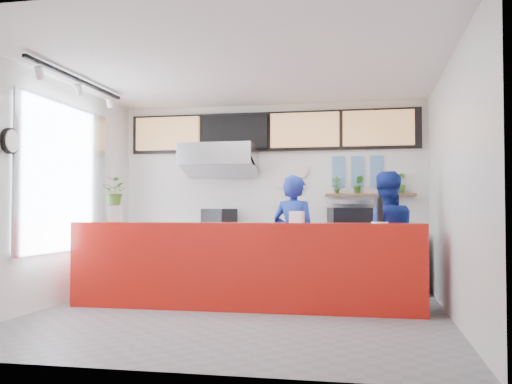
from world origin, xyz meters
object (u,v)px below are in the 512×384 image
Objects in this scene: service_counter at (244,266)px; espresso_machine at (350,221)px; staff_right at (385,238)px; staff_center at (294,239)px; pepper_mill at (380,209)px; panini_oven at (219,221)px.

espresso_machine is at bearing 54.50° from service_counter.
staff_right is (1.79, 0.58, 0.34)m from service_counter.
pepper_mill is (1.13, -0.62, 0.40)m from staff_center.
staff_right reaches higher than service_counter.
staff_center is 5.74× the size of pepper_mill.
service_counter is 2.04m from panini_oven.
pepper_mill is at bearing -93.87° from espresso_machine.
staff_right reaches higher than staff_center.
panini_oven reaches higher than service_counter.
staff_center reaches higher than panini_oven.
espresso_machine is (2.09, 0.00, 0.01)m from panini_oven.
service_counter is 1.85m from pepper_mill.
staff_center is (0.58, 0.57, 0.32)m from service_counter.
espresso_machine reaches higher than panini_oven.
service_counter is at bearing 63.73° from staff_center.
staff_center is (1.38, -1.23, -0.22)m from panini_oven.
staff_right is 5.86× the size of pepper_mill.
pepper_mill is (-0.08, -0.63, 0.38)m from staff_right.
staff_center is 0.98× the size of staff_right.
service_counter is at bearing -142.15° from espresso_machine.
staff_center is at bearing -7.32° from staff_right.
staff_right reaches higher than panini_oven.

